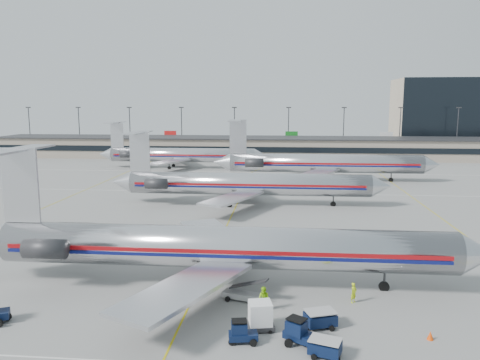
# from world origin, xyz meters

# --- Properties ---
(ground) EXTENTS (260.00, 260.00, 0.00)m
(ground) POSITION_xyz_m (0.00, 0.00, 0.00)
(ground) COLOR gray
(ground) RESTS_ON ground
(apron_markings) EXTENTS (160.00, 0.15, 0.02)m
(apron_markings) POSITION_xyz_m (0.00, 10.00, 0.01)
(apron_markings) COLOR silver
(apron_markings) RESTS_ON ground
(terminal) EXTENTS (162.00, 17.00, 6.25)m
(terminal) POSITION_xyz_m (0.00, 97.97, 3.16)
(terminal) COLOR gray
(terminal) RESTS_ON ground
(light_mast_row) EXTENTS (163.60, 0.40, 15.28)m
(light_mast_row) POSITION_xyz_m (0.00, 112.00, 8.58)
(light_mast_row) COLOR #38383D
(light_mast_row) RESTS_ON ground
(distant_building) EXTENTS (30.00, 20.00, 25.00)m
(distant_building) POSITION_xyz_m (62.00, 128.00, 12.50)
(distant_building) COLOR tan
(distant_building) RESTS_ON ground
(jet_foreground) EXTENTS (46.99, 27.67, 12.30)m
(jet_foreground) POSITION_xyz_m (1.26, -4.75, 3.57)
(jet_foreground) COLOR silver
(jet_foreground) RESTS_ON ground
(jet_second_row) EXTENTS (45.18, 26.60, 11.83)m
(jet_second_row) POSITION_xyz_m (0.98, 29.61, 3.43)
(jet_second_row) COLOR silver
(jet_second_row) RESTS_ON ground
(jet_third_row) EXTENTS (47.55, 29.25, 13.00)m
(jet_third_row) POSITION_xyz_m (15.25, 55.16, 3.78)
(jet_third_row) COLOR silver
(jet_third_row) RESTS_ON ground
(jet_back_row) EXTENTS (43.28, 26.62, 11.83)m
(jet_back_row) POSITION_xyz_m (-19.12, 72.03, 3.44)
(jet_back_row) COLOR silver
(jet_back_row) RESTS_ON ground
(tug_center) EXTENTS (2.10, 1.29, 1.60)m
(tug_center) POSITION_xyz_m (4.73, -14.92, 0.73)
(tug_center) COLOR #091533
(tug_center) RESTS_ON ground
(tug_right) EXTENTS (2.52, 2.18, 1.84)m
(tug_right) POSITION_xyz_m (8.60, -14.74, 0.84)
(tug_right) COLOR #091533
(tug_right) RESTS_ON ground
(cart_inner) EXTENTS (2.51, 2.09, 1.22)m
(cart_inner) POSITION_xyz_m (10.24, -12.10, 0.65)
(cart_inner) COLOR #091533
(cart_inner) RESTS_ON ground
(cart_outer) EXTENTS (2.32, 1.92, 1.13)m
(cart_outer) POSITION_xyz_m (10.24, -16.11, 0.60)
(cart_outer) COLOR #091533
(cart_outer) RESTS_ON ground
(uld_container) EXTENTS (2.21, 1.96, 2.03)m
(uld_container) POSITION_xyz_m (5.90, -12.84, 1.02)
(uld_container) COLOR #2D2D30
(uld_container) RESTS_ON ground
(belt_loader) EXTENTS (3.95, 2.13, 2.02)m
(belt_loader) POSITION_xyz_m (4.24, -7.89, 0.54)
(belt_loader) COLOR #A0A0A0
(belt_loader) RESTS_ON ground
(ramp_worker_near) EXTENTS (0.72, 0.72, 1.68)m
(ramp_worker_near) POSITION_xyz_m (13.27, -7.58, 0.84)
(ramp_worker_near) COLOR #C6E315
(ramp_worker_near) RESTS_ON ground
(ramp_worker_far) EXTENTS (1.18, 1.08, 1.96)m
(ramp_worker_far) POSITION_xyz_m (6.04, -9.84, 0.98)
(ramp_worker_far) COLOR #A6F116
(ramp_worker_far) RESTS_ON ground
(cone_right) EXTENTS (0.57, 0.57, 0.61)m
(cone_right) POSITION_xyz_m (17.66, -13.31, 0.31)
(cone_right) COLOR #FD4708
(cone_right) RESTS_ON ground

